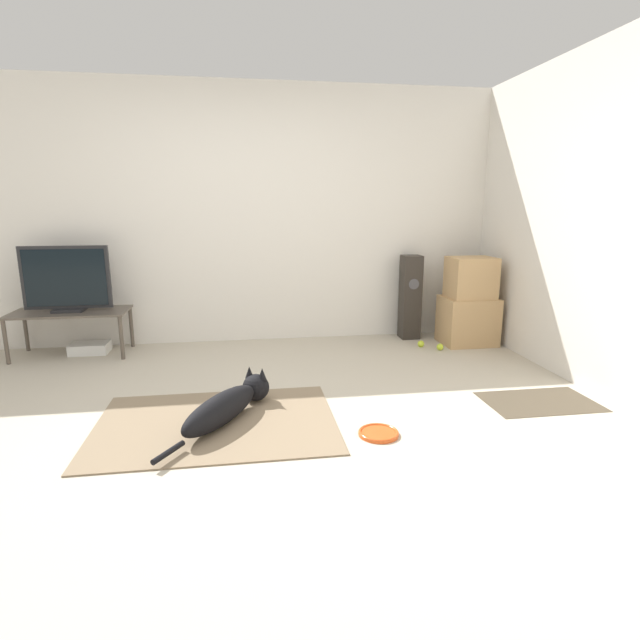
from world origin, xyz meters
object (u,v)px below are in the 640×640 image
object	(u,v)px
floor_speaker	(410,297)
tv_stand	(70,316)
tennis_ball_by_boxes	(421,344)
frisbee	(379,433)
tv	(66,280)
cardboard_box_upper	(471,278)
tennis_ball_near_speaker	(440,347)
game_console	(90,348)
cardboard_box_lower	(468,320)
dog	(229,404)

from	to	relation	value
floor_speaker	tv_stand	distance (m)	3.34
floor_speaker	tennis_ball_by_boxes	bearing A→B (deg)	-89.97
floor_speaker	tv_stand	xyz separation A→B (m)	(-3.34, -0.13, -0.06)
frisbee	tv	distance (m)	3.26
frisbee	cardboard_box_upper	size ratio (longest dim) A/B	0.57
tennis_ball_near_speaker	frisbee	bearing A→B (deg)	-122.48
cardboard_box_upper	game_console	world-z (taller)	cardboard_box_upper
frisbee	tv_stand	size ratio (longest dim) A/B	0.24
floor_speaker	tennis_ball_near_speaker	xyz separation A→B (m)	(0.15, -0.51, -0.41)
cardboard_box_lower	tennis_ball_by_boxes	xyz separation A→B (m)	(-0.51, -0.07, -0.21)
cardboard_box_upper	tv	size ratio (longest dim) A/B	0.56
tv	cardboard_box_lower	bearing A→B (deg)	-2.73
tv_stand	game_console	world-z (taller)	tv_stand
floor_speaker	tv_stand	size ratio (longest dim) A/B	0.85
frisbee	game_console	size ratio (longest dim) A/B	0.72
cardboard_box_lower	tennis_ball_near_speaker	distance (m)	0.47
floor_speaker	tv	size ratio (longest dim) A/B	1.14
game_console	frisbee	bearing A→B (deg)	-43.20
tv	tennis_ball_by_boxes	distance (m)	3.42
cardboard_box_upper	game_console	bearing A→B (deg)	176.36
tv	tennis_ball_near_speaker	bearing A→B (deg)	-6.34
tv	tennis_ball_by_boxes	xyz separation A→B (m)	(3.34, -0.25, -0.69)
cardboard_box_lower	game_console	bearing A→B (deg)	176.62
frisbee	floor_speaker	world-z (taller)	floor_speaker
dog	tennis_ball_near_speaker	bearing A→B (deg)	33.93
floor_speaker	tennis_ball_near_speaker	distance (m)	0.67
cardboard_box_upper	dog	bearing A→B (deg)	-147.02
cardboard_box_upper	game_console	size ratio (longest dim) A/B	1.26
cardboard_box_lower	tv_stand	world-z (taller)	cardboard_box_lower
cardboard_box_lower	cardboard_box_upper	distance (m)	0.44
frisbee	tennis_ball_near_speaker	xyz separation A→B (m)	(1.09, 1.71, 0.02)
dog	tv_stand	distance (m)	2.30
floor_speaker	cardboard_box_lower	bearing A→B (deg)	-31.13
tennis_ball_by_boxes	game_console	xyz separation A→B (m)	(-3.21, 0.29, 0.02)
tennis_ball_by_boxes	dog	bearing A→B (deg)	-141.37
cardboard_box_lower	floor_speaker	distance (m)	0.63
frisbee	tennis_ball_by_boxes	size ratio (longest dim) A/B	3.78
dog	floor_speaker	xyz separation A→B (m)	(1.85, 1.86, 0.33)
tv	tennis_ball_by_boxes	world-z (taller)	tv
tv	dog	bearing A→B (deg)	-49.30
tennis_ball_by_boxes	game_console	size ratio (longest dim) A/B	0.19
frisbee	tv	size ratio (longest dim) A/B	0.32
dog	tennis_ball_near_speaker	world-z (taller)	dog
tennis_ball_near_speaker	game_console	bearing A→B (deg)	172.80
frisbee	tv	world-z (taller)	tv
dog	cardboard_box_upper	distance (m)	2.87
game_console	cardboard_box_lower	bearing A→B (deg)	-3.38
dog	cardboard_box_upper	world-z (taller)	cardboard_box_upper
cardboard_box_lower	tv	distance (m)	3.88
dog	tv	size ratio (longest dim) A/B	1.30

